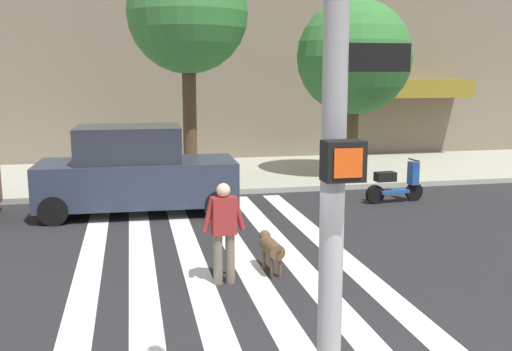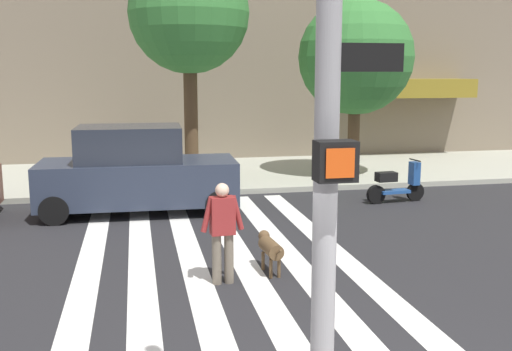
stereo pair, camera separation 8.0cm
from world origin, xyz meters
name	(u,v)px [view 1 (the left image)]	position (x,y,z in m)	size (l,w,h in m)	color
ground_plane	(263,258)	(0.00, 5.64, 0.00)	(160.00, 160.00, 0.00)	#232326
sidewalk_far	(204,175)	(0.00, 14.27, 0.07)	(80.00, 6.00, 0.15)	#A5A796
crosswalk_stripes	(218,261)	(-0.82, 5.64, 0.00)	(4.95, 10.67, 0.01)	silver
traffic_light_pole	(339,46)	(-0.85, -0.53, 3.52)	(0.74, 0.46, 5.80)	gray
parked_car_behind_first	(136,172)	(-2.20, 9.69, 0.99)	(4.69, 2.09, 2.10)	#293142
parked_scooter	(395,184)	(4.41, 9.49, 0.48)	(1.63, 0.50, 1.11)	black
street_tree_nearest	(188,14)	(-0.59, 12.64, 4.96)	(3.41, 3.41, 6.56)	#4C3823
street_tree_middle	(354,58)	(4.46, 12.76, 3.79)	(3.50, 3.50, 5.41)	#4C3823
pedestrian_dog_walker	(224,228)	(-0.89, 4.48, 0.93)	(0.71, 0.27, 1.64)	#6B6051
dog_on_leash	(271,247)	(-0.04, 4.83, 0.44)	(0.31, 1.03, 0.65)	brown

